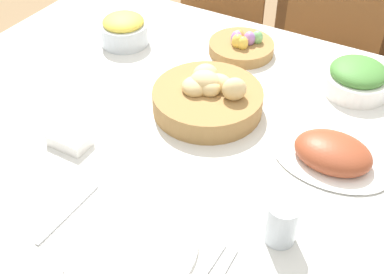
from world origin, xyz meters
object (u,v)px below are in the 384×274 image
Objects in this scene: chair_far_center at (321,57)px; fork at (68,213)px; bread_basket at (208,97)px; pineapple_bowl at (124,30)px; drinking_cup at (282,223)px; chair_far_left at (211,27)px; egg_basket at (242,46)px; ham_platter at (332,154)px; green_salad_bowl at (357,78)px; butter_dish at (70,140)px; dinner_plate at (130,244)px.

fork is at bearing -98.76° from chair_far_center.
bread_basket reaches higher than pineapple_bowl.
drinking_cup is at bearing -42.88° from bread_basket.
chair_far_center is 1.00× the size of chair_far_left.
egg_basket is 0.53m from ham_platter.
egg_basket is 1.10× the size of green_salad_bowl.
drinking_cup is at bearing -0.90° from butter_dish.
dinner_plate is (-0.25, -0.76, -0.04)m from green_salad_bowl.
ham_platter is at bearing 46.07° from fork.
butter_dish is (-0.59, -0.26, -0.01)m from ham_platter.
pineapple_bowl is 0.51m from butter_dish.
bread_basket is at bearing 99.27° from dinner_plate.
drinking_cup is at bearing 33.27° from dinner_plate.
chair_far_left reaches higher than egg_basket.
pineapple_bowl is at bearing 156.24° from bread_basket.
green_salad_bowl is at bearing -4.21° from egg_basket.
green_salad_bowl reaches higher than butter_dish.
green_salad_bowl reaches higher than dinner_plate.
chair_far_center reaches higher than green_salad_bowl.
chair_far_center is 3.18× the size of dinner_plate.
chair_far_left is 0.76m from pineapple_bowl.
ham_platter is at bearing -53.39° from chair_far_left.
ham_platter is at bearing 57.65° from dinner_plate.
pineapple_bowl reaches higher than butter_dish.
chair_far_left is 1.47m from dinner_plate.
drinking_cup is at bearing -79.62° from chair_far_center.
butter_dish is (-0.31, 0.18, 0.01)m from dinner_plate.
egg_basket is 0.72× the size of ham_platter.
ham_platter is (0.27, -0.90, 0.30)m from chair_far_center.
pineapple_bowl is (0.04, -0.69, 0.32)m from chair_far_left.
fork is at bearing -50.65° from butter_dish.
pineapple_bowl is at bearing -171.68° from green_salad_bowl.
chair_far_center is at bearing 83.96° from fork.
butter_dish is (-0.18, -0.61, -0.01)m from egg_basket.
ham_platter is 1.54× the size of green_salad_bowl.
pineapple_bowl is at bearing -91.66° from chair_far_left.
drinking_cup is (0.33, -0.31, 0.01)m from bread_basket.
dinner_plate is at bearing -53.60° from pineapple_bowl.
chair_far_center and chair_far_left have the same top height.
dinner_plate is 2.82× the size of drinking_cup.
fork is at bearing -64.00° from pineapple_bowl.
chair_far_center is 5.65× the size of pineapple_bowl.
dinner_plate is at bearing -73.72° from chair_far_left.
fork is (-0.16, 0.00, -0.00)m from dinner_plate.
bread_basket reaches higher than dinner_plate.
chair_far_left is at bearing 131.60° from ham_platter.
pineapple_bowl reaches higher than green_salad_bowl.
chair_far_left is 1.45m from drinking_cup.
green_salad_bowl is 0.59m from drinking_cup.
pineapple_bowl is 0.82× the size of fork.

